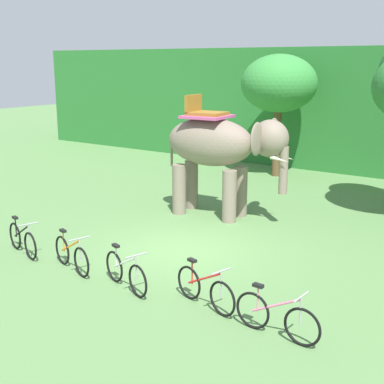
{
  "coord_description": "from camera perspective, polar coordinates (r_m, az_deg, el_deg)",
  "views": [
    {
      "loc": [
        7.64,
        -10.53,
        4.79
      ],
      "look_at": [
        -0.38,
        1.0,
        1.3
      ],
      "focal_mm": 49.4,
      "sensor_mm": 36.0,
      "label": 1
    }
  ],
  "objects": [
    {
      "name": "bike_white",
      "position": [
        11.55,
        -7.19,
        -8.58
      ],
      "size": [
        1.64,
        0.69,
        0.92
      ],
      "color": "black",
      "rests_on": "ground"
    },
    {
      "name": "bike_pink",
      "position": [
        9.72,
        9.11,
        -13.16
      ],
      "size": [
        1.71,
        0.52,
        0.92
      ],
      "color": "black",
      "rests_on": "ground"
    },
    {
      "name": "bike_black",
      "position": [
        14.12,
        -17.84,
        -4.91
      ],
      "size": [
        1.66,
        0.64,
        0.92
      ],
      "color": "black",
      "rests_on": "ground"
    },
    {
      "name": "bike_orange",
      "position": [
        12.75,
        -12.88,
        -6.62
      ],
      "size": [
        1.65,
        0.66,
        0.92
      ],
      "color": "black",
      "rests_on": "ground"
    },
    {
      "name": "elephant",
      "position": [
        16.35,
        2.98,
        4.83
      ],
      "size": [
        4.19,
        2.09,
        3.78
      ],
      "color": "gray",
      "rests_on": "ground"
    },
    {
      "name": "foliage_hedge",
      "position": [
        26.41,
        18.11,
        8.74
      ],
      "size": [
        36.0,
        6.0,
        5.4
      ],
      "primitive_type": "cube",
      "color": "#28702D",
      "rests_on": "ground"
    },
    {
      "name": "ground_plane",
      "position": [
        13.86,
        -1.08,
        -6.26
      ],
      "size": [
        80.0,
        80.0,
        0.0
      ],
      "primitive_type": "plane",
      "color": "#567F47"
    },
    {
      "name": "bike_red",
      "position": [
        10.68,
        1.41,
        -10.41
      ],
      "size": [
        1.66,
        0.62,
        0.92
      ],
      "color": "black",
      "rests_on": "ground"
    },
    {
      "name": "tree_far_left",
      "position": [
        22.51,
        9.38,
        11.41
      ],
      "size": [
        3.14,
        3.14,
        5.08
      ],
      "color": "brown",
      "rests_on": "ground"
    }
  ]
}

